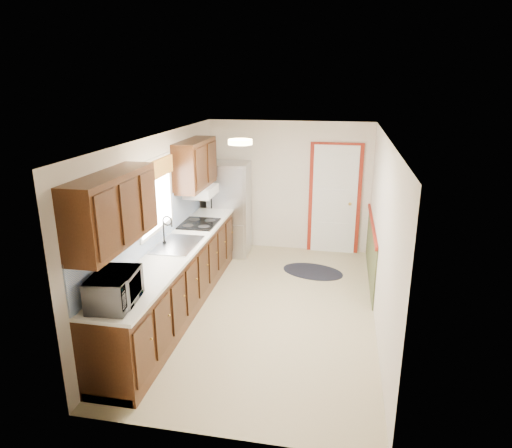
% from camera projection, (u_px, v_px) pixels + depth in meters
% --- Properties ---
extents(room_shell, '(3.20, 5.20, 2.52)m').
position_uv_depth(room_shell, '(266.00, 228.00, 6.11)').
color(room_shell, tan).
rests_on(room_shell, ground).
extents(kitchen_run, '(0.63, 4.00, 2.20)m').
position_uv_depth(kitchen_run, '(173.00, 256.00, 6.17)').
color(kitchen_run, '#341A0C').
rests_on(kitchen_run, ground).
extents(back_wall_trim, '(1.12, 2.30, 2.08)m').
position_uv_depth(back_wall_trim, '(342.00, 210.00, 8.09)').
color(back_wall_trim, maroon).
rests_on(back_wall_trim, ground).
extents(ceiling_fixture, '(0.30, 0.30, 0.06)m').
position_uv_depth(ceiling_fixture, '(240.00, 142.00, 5.62)').
color(ceiling_fixture, '#FFD88C').
rests_on(ceiling_fixture, room_shell).
extents(microwave, '(0.40, 0.63, 0.40)m').
position_uv_depth(microwave, '(114.00, 286.00, 4.51)').
color(microwave, white).
rests_on(microwave, kitchen_run).
extents(refrigerator, '(0.74, 0.73, 1.69)m').
position_uv_depth(refrigerator, '(230.00, 209.00, 8.32)').
color(refrigerator, '#B7B7BC').
rests_on(refrigerator, ground).
extents(rug, '(1.17, 0.91, 0.01)m').
position_uv_depth(rug, '(313.00, 271.00, 7.69)').
color(rug, black).
rests_on(rug, ground).
extents(cooktop, '(0.54, 0.64, 0.02)m').
position_uv_depth(cooktop, '(199.00, 224.00, 7.11)').
color(cooktop, black).
rests_on(cooktop, kitchen_run).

